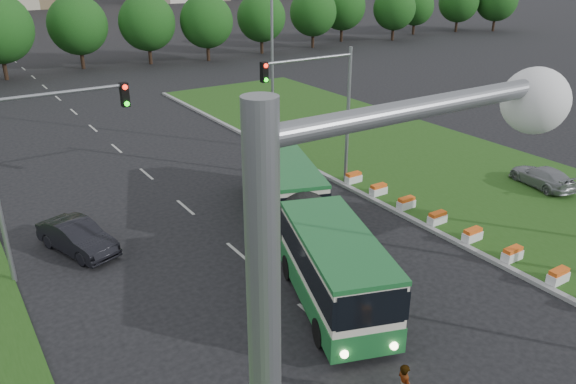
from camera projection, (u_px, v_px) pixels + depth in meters
ground at (375, 294)px, 22.58m from camera, size 360.00×360.00×0.00m
grass_median at (447, 171)px, 35.27m from camera, size 14.00×60.00×0.15m
median_kerb at (362, 194)px, 31.76m from camera, size 0.30×60.00×0.18m
lane_markings at (136, 165)px, 36.49m from camera, size 0.20×100.00×0.01m
flower_planters at (472, 235)px, 26.40m from camera, size 1.10×18.10×0.60m
traffic_mast_median at (326, 99)px, 30.61m from camera, size 5.76×0.32×8.00m
traffic_mast_left at (34, 153)px, 22.21m from camera, size 5.76×0.32×8.00m
street_lamps at (194, 106)px, 26.44m from camera, size 36.00×60.00×12.00m
tree_line at (139, 27)px, 68.27m from camera, size 120.00×8.00×9.00m
articulated_bus at (297, 218)px, 25.24m from camera, size 2.60×16.71×2.75m
car_left_far at (77, 237)px, 25.55m from camera, size 2.93×4.71×1.47m
car_median at (542, 177)px, 32.51m from camera, size 2.39×4.33×1.19m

